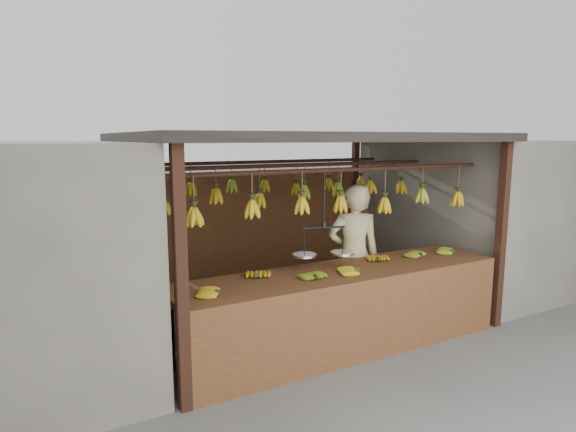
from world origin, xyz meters
TOP-DOWN VIEW (x-y plane):
  - ground at (0.00, 0.00)m, footprint 80.00×80.00m
  - stall at (0.00, 0.33)m, footprint 4.30×3.30m
  - neighbor_right at (3.60, 0.00)m, footprint 3.00×3.00m
  - counter at (-0.08, -1.24)m, footprint 3.86×0.88m
  - hanging_bananas at (0.00, -0.02)m, footprint 3.63×2.23m
  - balance_scale at (-0.27, -1.00)m, footprint 0.67×0.38m
  - vendor at (0.44, -0.60)m, footprint 0.76×0.64m
  - bag_bundles at (1.94, 1.35)m, footprint 0.08×0.26m

SIDE VIEW (x-z plane):
  - ground at x=0.00m, z-range 0.00..0.00m
  - counter at x=-0.08m, z-range 0.24..1.20m
  - vendor at x=0.44m, z-range 0.00..1.79m
  - bag_bundles at x=1.94m, z-range 0.34..1.59m
  - balance_scale at x=-0.27m, z-range 0.67..1.60m
  - neighbor_right at x=3.60m, z-range 0.00..2.30m
  - hanging_bananas at x=0.00m, z-range 1.43..1.82m
  - stall at x=0.00m, z-range 0.77..3.17m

